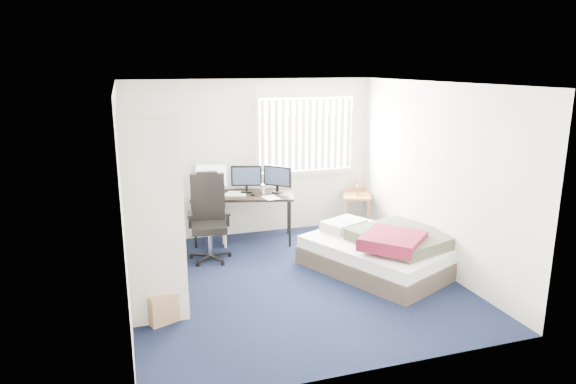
{
  "coord_description": "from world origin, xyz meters",
  "views": [
    {
      "loc": [
        -1.94,
        -5.82,
        2.71
      ],
      "look_at": [
        0.06,
        0.4,
        1.09
      ],
      "focal_mm": 32.0,
      "sensor_mm": 36.0,
      "label": 1
    }
  ],
  "objects_px": {
    "office_chair": "(209,226)",
    "bed": "(383,251)",
    "nightstand": "(356,196)",
    "desk": "(243,192)"
  },
  "relations": [
    {
      "from": "office_chair",
      "to": "desk",
      "type": "bearing_deg",
      "value": 42.61
    },
    {
      "from": "office_chair",
      "to": "nightstand",
      "type": "relative_size",
      "value": 1.25
    },
    {
      "from": "office_chair",
      "to": "nightstand",
      "type": "xyz_separation_m",
      "value": [
        2.63,
        0.69,
        0.07
      ]
    },
    {
      "from": "desk",
      "to": "office_chair",
      "type": "xyz_separation_m",
      "value": [
        -0.64,
        -0.59,
        -0.31
      ]
    },
    {
      "from": "office_chair",
      "to": "bed",
      "type": "distance_m",
      "value": 2.46
    },
    {
      "from": "office_chair",
      "to": "nightstand",
      "type": "bearing_deg",
      "value": 14.67
    },
    {
      "from": "office_chair",
      "to": "bed",
      "type": "xyz_separation_m",
      "value": [
        2.16,
        -1.16,
        -0.21
      ]
    },
    {
      "from": "nightstand",
      "to": "bed",
      "type": "distance_m",
      "value": 1.93
    },
    {
      "from": "bed",
      "to": "nightstand",
      "type": "bearing_deg",
      "value": 75.73
    },
    {
      "from": "desk",
      "to": "nightstand",
      "type": "relative_size",
      "value": 1.69
    }
  ]
}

